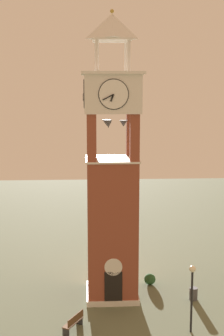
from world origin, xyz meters
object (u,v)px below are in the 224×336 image
object	(u,v)px
park_bench	(74,322)
trash_bin	(193,294)
lamp_post	(192,286)
clock_tower	(112,187)

from	to	relation	value
park_bench	trash_bin	distance (m)	8.30
park_bench	lamp_post	size ratio (longest dim) A/B	0.42
clock_tower	lamp_post	world-z (taller)	clock_tower
park_bench	trash_bin	xyz separation A→B (m)	(7.53, 3.48, -0.08)
clock_tower	lamp_post	size ratio (longest dim) A/B	4.66
park_bench	trash_bin	size ratio (longest dim) A/B	2.01
park_bench	lamp_post	xyz separation A→B (m)	(6.49, -0.53, 2.19)
clock_tower	trash_bin	xyz separation A→B (m)	(5.16, -0.91, -6.86)
park_bench	trash_bin	bearing A→B (deg)	24.78
lamp_post	park_bench	bearing A→B (deg)	175.30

